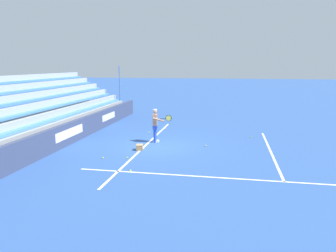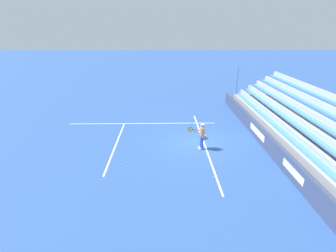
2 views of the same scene
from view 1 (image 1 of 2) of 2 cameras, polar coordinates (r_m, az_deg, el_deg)
The scene contains 15 objects.
ground_plane at distance 16.28m, azimuth -2.20°, elevation -3.46°, with size 160.00×160.00×0.00m, color #2D5193.
court_baseline_white at distance 16.40m, azimuth -3.91°, elevation -3.37°, with size 12.00×0.10×0.01m, color white.
court_sideline_white at distance 11.96m, azimuth 12.37°, elevation -8.99°, with size 0.10×12.00×0.01m, color white.
court_service_line_white at distance 16.00m, azimuth 17.42°, elevation -4.20°, with size 8.22×0.10×0.01m, color white.
back_wall_sponsor_board at distance 17.66m, azimuth -16.20°, elevation -0.94°, with size 20.53×0.25×1.10m.
bleacher_stand at distance 18.95m, azimuth -23.35°, elevation 0.13°, with size 19.51×4.00×3.85m.
tennis_player at distance 16.88m, azimuth -2.18°, elevation 0.15°, with size 0.59×1.03×1.71m.
ball_box_cardboard at distance 15.53m, azimuth -4.98°, elevation -3.71°, with size 0.40×0.30×0.26m, color #A87F51.
tennis_ball_toward_net at distance 14.24m, azimuth -7.08°, elevation -5.48°, with size 0.07×0.07×0.07m, color #CCE533.
tennis_ball_midcourt at distance 18.77m, azimuth 14.24°, elevation -1.78°, with size 0.07×0.07×0.07m, color #CCE533.
tennis_ball_on_baseline at distance 19.35m, azimuth -3.30°, elevation -1.10°, with size 0.07×0.07×0.07m, color #CCE533.
tennis_ball_far_right at distance 20.51m, azimuth -0.44°, elevation -0.40°, with size 0.07×0.07×0.07m, color #CCE533.
tennis_ball_far_left at distance 14.38m, azimuth -11.29°, elevation -5.45°, with size 0.07×0.07×0.07m, color #CCE533.
tennis_ball_near_player at distance 12.54m, azimuth -6.57°, elevation -7.72°, with size 0.07×0.07×0.07m, color #CCE533.
tennis_ball_by_box at distance 16.23m, azimuth 6.58°, elevation -3.45°, with size 0.07×0.07×0.07m, color #CCE533.
Camera 1 is at (15.38, 3.59, 3.98)m, focal length 35.00 mm.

